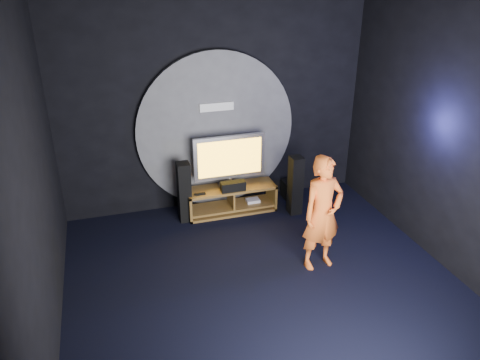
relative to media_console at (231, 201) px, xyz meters
name	(u,v)px	position (x,y,z in m)	size (l,w,h in m)	color
floor	(265,286)	(-0.13, -2.05, -0.19)	(5.00, 5.00, 0.00)	black
back_wall	(215,103)	(-0.13, 0.45, 1.56)	(5.00, 0.04, 3.50)	black
front_wall	(398,301)	(-0.13, -4.55, 1.56)	(5.00, 0.04, 3.50)	black
left_wall	(32,190)	(-2.63, -2.05, 1.56)	(0.04, 5.00, 3.50)	black
right_wall	(453,139)	(2.37, -2.05, 1.56)	(0.04, 5.00, 3.50)	black
wall_disc_panel	(216,131)	(-0.13, 0.39, 1.11)	(2.60, 0.11, 2.60)	#515156
media_console	(231,201)	(0.00, 0.00, 0.00)	(1.47, 0.45, 0.45)	olive
tv	(230,159)	(-0.01, 0.07, 0.73)	(1.17, 0.22, 0.87)	silver
center_speaker	(233,186)	(-0.01, -0.12, 0.33)	(0.40, 0.15, 0.15)	black
remote	(200,194)	(-0.55, -0.12, 0.27)	(0.18, 0.05, 0.02)	black
tower_speaker_left	(184,192)	(-0.79, -0.05, 0.30)	(0.20, 0.22, 0.99)	black
tower_speaker_right	(295,185)	(0.99, -0.34, 0.30)	(0.20, 0.22, 0.99)	black
subwoofer	(291,189)	(1.15, 0.20, -0.04)	(0.29, 0.29, 0.31)	black
player	(323,213)	(0.73, -1.80, 0.61)	(0.59, 0.38, 1.61)	orange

